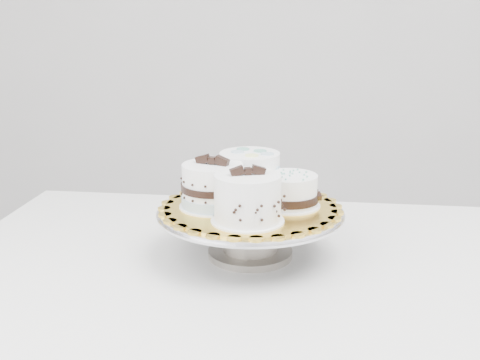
{
  "coord_description": "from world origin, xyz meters",
  "views": [
    {
      "loc": [
        -0.19,
        -0.82,
        1.18
      ],
      "look_at": [
        -0.15,
        0.19,
        0.89
      ],
      "focal_mm": 45.0,
      "sensor_mm": 36.0,
      "label": 1
    }
  ],
  "objects_px": {
    "table": "(252,307)",
    "cake_banded": "(213,188)",
    "cake_stand": "(250,224)",
    "cake_dots": "(250,174)",
    "cake_board": "(250,208)",
    "cake_swirl": "(248,199)",
    "cake_ribbon": "(290,191)"
  },
  "relations": [
    {
      "from": "cake_board",
      "to": "cake_banded",
      "type": "xyz_separation_m",
      "value": [
        -0.07,
        0.0,
        0.04
      ]
    },
    {
      "from": "table",
      "to": "cake_banded",
      "type": "height_order",
      "value": "cake_banded"
    },
    {
      "from": "cake_banded",
      "to": "cake_ribbon",
      "type": "relative_size",
      "value": 1.24
    },
    {
      "from": "cake_dots",
      "to": "cake_ribbon",
      "type": "height_order",
      "value": "cake_dots"
    },
    {
      "from": "cake_stand",
      "to": "cake_dots",
      "type": "height_order",
      "value": "cake_dots"
    },
    {
      "from": "cake_swirl",
      "to": "cake_banded",
      "type": "xyz_separation_m",
      "value": [
        -0.06,
        0.08,
        -0.0
      ]
    },
    {
      "from": "cake_stand",
      "to": "cake_ribbon",
      "type": "height_order",
      "value": "cake_ribbon"
    },
    {
      "from": "cake_swirl",
      "to": "cake_ribbon",
      "type": "xyz_separation_m",
      "value": [
        0.08,
        0.08,
        -0.01
      ]
    },
    {
      "from": "cake_board",
      "to": "cake_banded",
      "type": "relative_size",
      "value": 2.13
    },
    {
      "from": "cake_dots",
      "to": "cake_banded",
      "type": "bearing_deg",
      "value": -136.11
    },
    {
      "from": "cake_board",
      "to": "cake_swirl",
      "type": "distance_m",
      "value": 0.09
    },
    {
      "from": "cake_board",
      "to": "cake_dots",
      "type": "height_order",
      "value": "cake_dots"
    },
    {
      "from": "cake_board",
      "to": "cake_banded",
      "type": "bearing_deg",
      "value": 179.61
    },
    {
      "from": "cake_swirl",
      "to": "cake_dots",
      "type": "xyz_separation_m",
      "value": [
        0.01,
        0.15,
        0.0
      ]
    },
    {
      "from": "cake_stand",
      "to": "cake_board",
      "type": "xyz_separation_m",
      "value": [
        0.0,
        -0.0,
        0.03
      ]
    },
    {
      "from": "table",
      "to": "cake_banded",
      "type": "xyz_separation_m",
      "value": [
        -0.07,
        0.03,
        0.22
      ]
    },
    {
      "from": "cake_swirl",
      "to": "cake_dots",
      "type": "distance_m",
      "value": 0.15
    },
    {
      "from": "table",
      "to": "cake_ribbon",
      "type": "bearing_deg",
      "value": 30.44
    },
    {
      "from": "cake_swirl",
      "to": "cake_banded",
      "type": "distance_m",
      "value": 0.1
    },
    {
      "from": "table",
      "to": "cake_stand",
      "type": "xyz_separation_m",
      "value": [
        -0.0,
        0.03,
        0.15
      ]
    },
    {
      "from": "cake_stand",
      "to": "table",
      "type": "bearing_deg",
      "value": -83.25
    },
    {
      "from": "cake_banded",
      "to": "cake_ribbon",
      "type": "xyz_separation_m",
      "value": [
        0.14,
        -0.0,
        -0.01
      ]
    },
    {
      "from": "cake_swirl",
      "to": "cake_ribbon",
      "type": "bearing_deg",
      "value": 36.51
    },
    {
      "from": "cake_ribbon",
      "to": "cake_dots",
      "type": "bearing_deg",
      "value": 127.73
    },
    {
      "from": "cake_stand",
      "to": "cake_ribbon",
      "type": "xyz_separation_m",
      "value": [
        0.07,
        0.0,
        0.06
      ]
    },
    {
      "from": "table",
      "to": "cake_dots",
      "type": "xyz_separation_m",
      "value": [
        -0.0,
        0.09,
        0.23
      ]
    },
    {
      "from": "cake_board",
      "to": "cake_banded",
      "type": "height_order",
      "value": "cake_banded"
    },
    {
      "from": "cake_stand",
      "to": "cake_dots",
      "type": "bearing_deg",
      "value": 88.05
    },
    {
      "from": "cake_dots",
      "to": "cake_ribbon",
      "type": "relative_size",
      "value": 1.15
    },
    {
      "from": "cake_stand",
      "to": "cake_dots",
      "type": "relative_size",
      "value": 2.49
    },
    {
      "from": "cake_dots",
      "to": "table",
      "type": "bearing_deg",
      "value": -91.03
    },
    {
      "from": "cake_swirl",
      "to": "cake_banded",
      "type": "height_order",
      "value": "same"
    }
  ]
}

